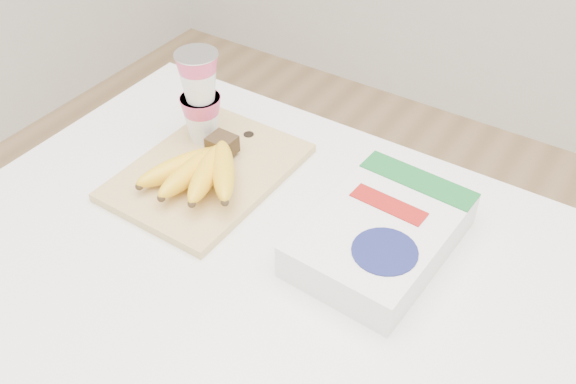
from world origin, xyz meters
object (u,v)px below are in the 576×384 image
at_px(bananas, 202,168).
at_px(yogurt_stack, 200,94).
at_px(cutting_board, 208,172).
at_px(cereal_box, 381,234).

distance_m(bananas, yogurt_stack, 0.15).
bearing_deg(cutting_board, bananas, -62.40).
bearing_deg(bananas, cereal_box, 6.45).
relative_size(yogurt_stack, cereal_box, 0.60).
bearing_deg(yogurt_stack, bananas, -52.04).
distance_m(cutting_board, bananas, 0.05).
bearing_deg(yogurt_stack, cereal_box, -8.90).
bearing_deg(bananas, cutting_board, 116.95).
distance_m(cutting_board, cereal_box, 0.35).
relative_size(bananas, yogurt_stack, 1.12).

